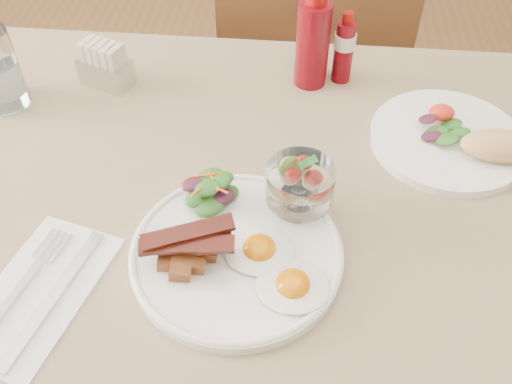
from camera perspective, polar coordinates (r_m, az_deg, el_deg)
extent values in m
cylinder|color=brown|center=(1.46, -19.10, 0.20)|extent=(0.06, 0.06, 0.71)
cube|color=brown|center=(0.83, 5.10, -3.13)|extent=(1.30, 0.85, 0.04)
cube|color=#9A825E|center=(0.81, 5.20, -2.18)|extent=(1.33, 0.88, 0.00)
cylinder|color=brown|center=(1.59, -1.85, 1.33)|extent=(0.04, 0.04, 0.45)
cylinder|color=brown|center=(1.60, 11.07, 0.43)|extent=(0.04, 0.04, 0.45)
cylinder|color=brown|center=(1.86, -0.54, 9.24)|extent=(0.04, 0.04, 0.45)
cylinder|color=brown|center=(1.86, 10.66, 8.44)|extent=(0.04, 0.04, 0.45)
cube|color=brown|center=(1.57, 5.42, 11.76)|extent=(0.42, 0.42, 0.03)
cube|color=brown|center=(1.27, 5.89, 15.26)|extent=(0.42, 0.03, 0.46)
cylinder|color=white|center=(0.75, -1.96, -6.24)|extent=(0.28, 0.28, 0.02)
ellipsoid|color=white|center=(0.71, 3.70, -9.39)|extent=(0.11, 0.10, 0.01)
ellipsoid|color=orange|center=(0.70, 3.72, -9.13)|extent=(0.04, 0.04, 0.03)
ellipsoid|color=white|center=(0.74, 0.33, -5.86)|extent=(0.11, 0.10, 0.01)
ellipsoid|color=orange|center=(0.74, 0.33, -5.58)|extent=(0.04, 0.04, 0.03)
cube|color=brown|center=(0.74, -7.24, -5.66)|extent=(0.03, 0.03, 0.02)
cube|color=brown|center=(0.72, -6.11, -6.95)|extent=(0.03, 0.03, 0.03)
cube|color=brown|center=(0.73, -8.91, -6.85)|extent=(0.03, 0.03, 0.02)
cube|color=brown|center=(0.73, -4.81, -5.86)|extent=(0.03, 0.03, 0.02)
cube|color=brown|center=(0.72, -7.54, -7.64)|extent=(0.03, 0.03, 0.03)
cube|color=brown|center=(0.75, -8.23, -5.12)|extent=(0.03, 0.03, 0.02)
cube|color=brown|center=(0.72, -6.33, -5.38)|extent=(0.03, 0.03, 0.02)
cube|color=#511A0D|center=(0.72, -7.10, -4.95)|extent=(0.12, 0.05, 0.01)
cube|color=#511A0D|center=(0.71, -6.90, -5.29)|extent=(0.12, 0.03, 0.01)
cube|color=#511A0D|center=(0.71, -6.83, -4.03)|extent=(0.12, 0.06, 0.01)
ellipsoid|color=#184D14|center=(0.80, -4.69, -0.73)|extent=(0.05, 0.04, 0.01)
ellipsoid|color=#184D14|center=(0.80, -3.10, -0.24)|extent=(0.04, 0.03, 0.01)
ellipsoid|color=#3B1223|center=(0.81, -5.63, 0.44)|extent=(0.04, 0.03, 0.01)
ellipsoid|color=#184D14|center=(0.78, -4.70, -1.45)|extent=(0.05, 0.04, 0.01)
ellipsoid|color=#184D14|center=(0.78, -5.81, -0.67)|extent=(0.04, 0.03, 0.01)
ellipsoid|color=#3B1223|center=(0.78, -3.30, -0.46)|extent=(0.04, 0.03, 0.01)
ellipsoid|color=#184D14|center=(0.80, -4.61, 1.51)|extent=(0.04, 0.03, 0.01)
ellipsoid|color=#184D14|center=(0.79, -3.49, 1.26)|extent=(0.04, 0.03, 0.01)
ellipsoid|color=#3B1223|center=(0.78, -6.40, 0.79)|extent=(0.03, 0.03, 0.01)
ellipsoid|color=#184D14|center=(0.77, -4.87, 0.39)|extent=(0.04, 0.03, 0.01)
ellipsoid|color=#184D14|center=(0.77, -3.65, 0.99)|extent=(0.04, 0.03, 0.01)
cylinder|color=#D65016|center=(0.78, -4.27, 1.12)|extent=(0.02, 0.04, 0.01)
cylinder|color=#D65016|center=(0.78, -5.22, 1.66)|extent=(0.04, 0.01, 0.01)
cylinder|color=#D65016|center=(0.77, -4.04, 0.46)|extent=(0.04, 0.02, 0.01)
cylinder|color=#D65016|center=(0.77, -5.41, 0.46)|extent=(0.03, 0.04, 0.01)
cylinder|color=white|center=(0.79, 4.24, -1.53)|extent=(0.05, 0.05, 0.01)
cylinder|color=white|center=(0.78, 4.29, -0.91)|extent=(0.02, 0.02, 0.02)
cylinder|color=white|center=(0.75, 4.43, 0.79)|extent=(0.09, 0.09, 0.05)
cylinder|color=beige|center=(0.77, 3.34, 0.60)|extent=(0.03, 0.03, 0.01)
cylinder|color=beige|center=(0.76, 5.58, 0.23)|extent=(0.03, 0.03, 0.01)
cylinder|color=beige|center=(0.77, 4.33, 1.59)|extent=(0.03, 0.03, 0.01)
cylinder|color=#77AE35|center=(0.75, 3.53, 2.17)|extent=(0.04, 0.04, 0.01)
cone|color=red|center=(0.74, 5.62, 1.32)|extent=(0.03, 0.03, 0.03)
cone|color=red|center=(0.73, 3.47, 1.69)|extent=(0.03, 0.03, 0.03)
cone|color=red|center=(0.75, 4.65, 3.07)|extent=(0.03, 0.03, 0.03)
ellipsoid|color=#308634|center=(0.73, 4.92, 2.87)|extent=(0.02, 0.01, 0.00)
ellipsoid|color=#308634|center=(0.73, 5.54, 3.17)|extent=(0.02, 0.01, 0.00)
cylinder|color=white|center=(0.96, 18.57, 4.99)|extent=(0.24, 0.24, 0.01)
ellipsoid|color=#184D14|center=(0.95, 17.63, 5.71)|extent=(0.04, 0.03, 0.01)
ellipsoid|color=#184D14|center=(0.96, 18.96, 6.43)|extent=(0.04, 0.03, 0.01)
ellipsoid|color=#3B1223|center=(0.93, 17.16, 5.35)|extent=(0.03, 0.03, 0.01)
ellipsoid|color=#184D14|center=(0.92, 18.58, 5.03)|extent=(0.04, 0.03, 0.01)
ellipsoid|color=#184D14|center=(0.94, 19.79, 5.63)|extent=(0.03, 0.02, 0.01)
ellipsoid|color=#3B1223|center=(0.95, 16.78, 6.99)|extent=(0.03, 0.02, 0.01)
ellipsoid|color=red|center=(0.97, 18.02, 7.37)|extent=(0.04, 0.03, 0.02)
ellipsoid|color=tan|center=(0.93, 23.30, 4.37)|extent=(0.12, 0.07, 0.05)
cylinder|color=#63050D|center=(1.00, 5.68, 14.45)|extent=(0.07, 0.07, 0.15)
cylinder|color=#63050D|center=(1.03, 8.75, 13.64)|extent=(0.04, 0.04, 0.11)
cylinder|color=silver|center=(1.01, 8.90, 14.74)|extent=(0.05, 0.05, 0.03)
cylinder|color=maroon|center=(0.99, 9.19, 16.78)|extent=(0.02, 0.02, 0.02)
cube|color=silver|center=(1.05, -14.72, 11.52)|extent=(0.10, 0.08, 0.05)
cube|color=#C9B28E|center=(1.06, -16.33, 13.15)|extent=(0.02, 0.04, 0.05)
cube|color=#C9B28E|center=(1.05, -15.69, 13.00)|extent=(0.02, 0.04, 0.05)
cube|color=#C9B28E|center=(1.04, -15.03, 12.84)|extent=(0.02, 0.04, 0.05)
cube|color=#C9B28E|center=(1.03, -14.36, 12.68)|extent=(0.02, 0.04, 0.05)
cube|color=#C9B28E|center=(1.02, -13.69, 12.52)|extent=(0.02, 0.04, 0.05)
cylinder|color=silver|center=(1.06, -24.20, 9.86)|extent=(0.07, 0.07, 0.08)
cube|color=white|center=(0.78, -20.98, -9.38)|extent=(0.18, 0.25, 0.00)
cube|color=silver|center=(0.76, -19.58, -9.81)|extent=(0.07, 0.21, 0.00)
cube|color=silver|center=(0.77, -23.81, -10.49)|extent=(0.05, 0.14, 0.00)
cube|color=silver|center=(0.82, -20.45, -4.78)|extent=(0.02, 0.05, 0.00)
cube|color=silver|center=(0.81, -19.94, -4.97)|extent=(0.02, 0.05, 0.00)
cube|color=silver|center=(0.81, -19.43, -5.16)|extent=(0.02, 0.05, 0.00)
cube|color=silver|center=(0.80, -18.91, -5.35)|extent=(0.02, 0.05, 0.00)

